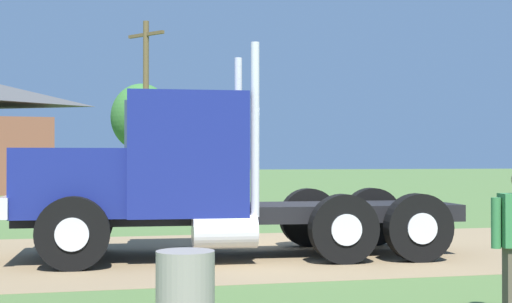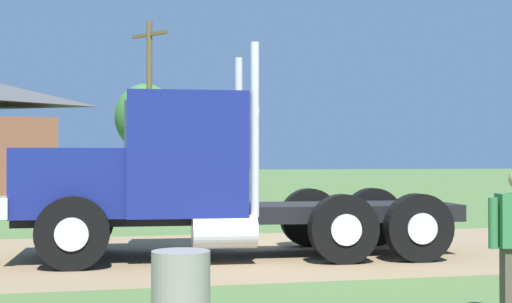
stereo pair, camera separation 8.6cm
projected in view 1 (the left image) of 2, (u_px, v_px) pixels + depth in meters
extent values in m
plane|color=#4C6935|center=(277.00, 252.00, 13.03)|extent=(200.00, 200.00, 0.00)
cube|color=#897150|center=(277.00, 252.00, 13.03)|extent=(120.00, 6.40, 0.01)
cube|color=black|center=(242.00, 213.00, 12.45)|extent=(7.47, 1.96, 0.28)
cube|color=navy|center=(73.00, 182.00, 11.98)|extent=(1.87, 2.11, 1.08)
cube|color=silver|center=(13.00, 205.00, 11.81)|extent=(0.29, 2.20, 0.32)
cube|color=navy|center=(184.00, 155.00, 12.29)|extent=(2.01, 2.40, 1.98)
cube|color=#2D3D4C|center=(126.00, 131.00, 12.13)|extent=(0.15, 1.91, 0.87)
cylinder|color=silver|center=(255.00, 129.00, 11.58)|extent=(0.14, 0.14, 2.77)
cylinder|color=silver|center=(238.00, 133.00, 13.37)|extent=(0.14, 0.14, 2.77)
cylinder|color=silver|center=(225.00, 232.00, 11.38)|extent=(1.03, 0.58, 0.52)
cylinder|color=black|center=(73.00, 233.00, 10.85)|extent=(1.12, 0.36, 1.10)
cylinder|color=silver|center=(72.00, 235.00, 10.70)|extent=(0.50, 0.07, 0.50)
cylinder|color=black|center=(82.00, 221.00, 13.11)|extent=(1.12, 0.36, 1.10)
cylinder|color=silver|center=(83.00, 220.00, 13.27)|extent=(0.50, 0.07, 0.50)
cylinder|color=black|center=(418.00, 228.00, 11.78)|extent=(1.12, 0.36, 1.10)
cylinder|color=silver|center=(422.00, 229.00, 11.62)|extent=(0.50, 0.07, 0.50)
cylinder|color=black|center=(372.00, 217.00, 14.03)|extent=(1.12, 0.36, 1.10)
cylinder|color=silver|center=(369.00, 216.00, 14.19)|extent=(0.50, 0.07, 0.50)
cylinder|color=black|center=(344.00, 229.00, 11.57)|extent=(1.12, 0.36, 1.10)
cylinder|color=silver|center=(347.00, 230.00, 11.41)|extent=(0.50, 0.07, 0.50)
cylinder|color=black|center=(309.00, 217.00, 13.82)|extent=(1.12, 0.36, 1.10)
cylinder|color=silver|center=(307.00, 217.00, 13.98)|extent=(0.50, 0.07, 0.50)
cylinder|color=#33723F|center=(496.00, 223.00, 7.40)|extent=(0.10, 0.10, 0.51)
cylinder|color=gray|center=(185.00, 298.00, 6.47)|extent=(0.52, 0.52, 0.84)
cylinder|color=brown|center=(146.00, 109.00, 32.62)|extent=(0.26, 0.26, 7.82)
cube|color=brown|center=(146.00, 34.00, 32.65)|extent=(1.47, 1.81, 0.14)
cylinder|color=#513823|center=(141.00, 163.00, 47.70)|extent=(0.44, 0.44, 2.80)
ellipsoid|color=#356D2F|center=(141.00, 117.00, 47.73)|extent=(3.98, 3.98, 4.38)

